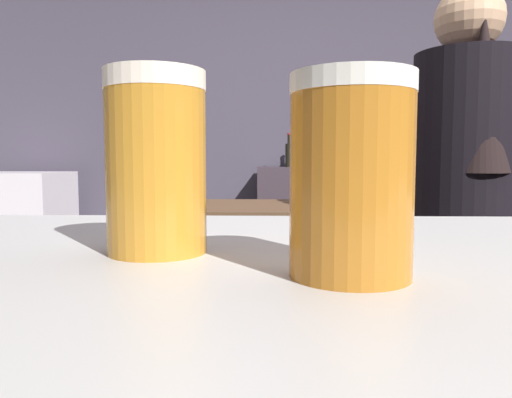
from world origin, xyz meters
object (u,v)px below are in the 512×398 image
at_px(bottle_vinegar, 325,155).
at_px(chefs_knife, 492,206).
at_px(pint_glass_far, 351,177).
at_px(bartender, 464,204).
at_px(mixing_bowl, 311,198).
at_px(pint_glass_near, 156,163).
at_px(mini_fridge, 22,250).
at_px(bottle_hot_sauce, 301,153).
at_px(bottle_soy, 343,152).
at_px(bottle_olive_oil, 289,154).

bearing_deg(bottle_vinegar, chefs_knife, -66.15).
bearing_deg(pint_glass_far, bartender, 65.50).
distance_m(mixing_bowl, pint_glass_near, 1.80).
xyz_separation_m(mini_fridge, mixing_bowl, (1.87, -1.02, 0.44)).
xyz_separation_m(bartender, bottle_hot_sauce, (-0.43, 1.79, 0.19)).
distance_m(chefs_knife, pint_glass_far, 1.93).
relative_size(mixing_bowl, bottle_hot_sauce, 0.74).
distance_m(pint_glass_near, bottle_soy, 3.10).
height_order(chefs_knife, bottle_vinegar, bottle_vinegar).
xyz_separation_m(pint_glass_far, bottle_olive_oil, (0.08, 3.03, 0.05)).
bearing_deg(bottle_olive_oil, mixing_bowl, -87.47).
xyz_separation_m(mini_fridge, pint_glass_far, (1.74, -2.86, 0.60)).
xyz_separation_m(chefs_knife, pint_glass_far, (-0.88, -1.72, 0.18)).
distance_m(bartender, bottle_olive_oil, 1.80).
distance_m(chefs_knife, bottle_hot_sauce, 1.57).
bearing_deg(bottle_olive_oil, bottle_vinegar, -12.78).
bearing_deg(pint_glass_near, mini_fridge, 119.82).
bearing_deg(chefs_knife, bottle_olive_oil, 135.48).
relative_size(mixing_bowl, bottle_olive_oil, 0.77).
height_order(bartender, pint_glass_near, bartender).
relative_size(mini_fridge, pint_glass_near, 7.29).
bearing_deg(mixing_bowl, bottle_vinegar, 80.51).
bearing_deg(pint_glass_near, bottle_soy, 78.77).
xyz_separation_m(mini_fridge, bottle_soy, (2.20, 0.26, 0.66)).
distance_m(bottle_hot_sauce, bottle_vinegar, 0.20).
relative_size(pint_glass_far, bottle_vinegar, 0.61).
distance_m(bartender, bottle_vinegar, 1.69).
relative_size(bartender, pint_glass_far, 13.32).
bearing_deg(mixing_bowl, pint_glass_near, -98.82).
height_order(mixing_bowl, chefs_knife, mixing_bowl).
bearing_deg(pint_glass_near, pint_glass_far, -28.03).
height_order(mini_fridge, bottle_vinegar, bottle_vinegar).
bearing_deg(bottle_soy, mixing_bowl, -104.49).
xyz_separation_m(chefs_knife, bottle_hot_sauce, (-0.71, 1.38, 0.24)).
relative_size(mini_fridge, bottle_hot_sauce, 4.34).
xyz_separation_m(mixing_bowl, bottle_vinegar, (0.19, 1.13, 0.20)).
height_order(bartender, chefs_knife, bartender).
height_order(mixing_bowl, bottle_vinegar, bottle_vinegar).
xyz_separation_m(bartender, mixing_bowl, (-0.46, 0.53, -0.02)).
bearing_deg(bottle_vinegar, pint_glass_near, -99.08).
relative_size(chefs_knife, pint_glass_far, 1.88).
bearing_deg(bartender, bottle_soy, -0.06).
distance_m(pint_glass_near, pint_glass_far, 0.16).
height_order(chefs_knife, bottle_olive_oil, bottle_olive_oil).
distance_m(bottle_olive_oil, bottle_soy, 0.39).
height_order(bartender, mixing_bowl, bartender).
bearing_deg(mini_fridge, bottle_soy, 6.68).
xyz_separation_m(mini_fridge, pint_glass_near, (1.60, -2.79, 0.61)).
height_order(pint_glass_near, bottle_vinegar, bottle_vinegar).
xyz_separation_m(pint_glass_near, bottle_olive_oil, (0.22, 2.95, 0.04)).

